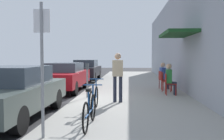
% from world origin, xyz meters
% --- Properties ---
extents(ground_plane, '(60.00, 60.00, 0.00)m').
position_xyz_m(ground_plane, '(0.00, 0.00, 0.00)').
color(ground_plane, '#2D2D30').
extents(sidewalk_slab, '(4.50, 32.00, 0.12)m').
position_xyz_m(sidewalk_slab, '(2.25, 2.00, 0.06)').
color(sidewalk_slab, '#9E9B93').
rests_on(sidewalk_slab, ground_plane).
extents(building_facade, '(1.40, 32.00, 5.20)m').
position_xyz_m(building_facade, '(4.64, 1.99, 2.60)').
color(building_facade, '#999EA8').
rests_on(building_facade, ground_plane).
extents(parked_car_0, '(1.80, 4.40, 1.43)m').
position_xyz_m(parked_car_0, '(-1.10, -2.26, 0.74)').
color(parked_car_0, '#47514C').
rests_on(parked_car_0, ground_plane).
extents(parked_car_1, '(1.80, 4.40, 1.40)m').
position_xyz_m(parked_car_1, '(-1.10, 3.18, 0.73)').
color(parked_car_1, maroon).
rests_on(parked_car_1, ground_plane).
extents(parked_car_2, '(1.80, 4.40, 1.48)m').
position_xyz_m(parked_car_2, '(-1.10, 9.24, 0.76)').
color(parked_car_2, black).
rests_on(parked_car_2, ground_plane).
extents(parking_meter, '(0.12, 0.10, 1.32)m').
position_xyz_m(parking_meter, '(0.45, 0.68, 0.89)').
color(parking_meter, slate).
rests_on(parking_meter, sidewalk_slab).
extents(street_sign, '(0.32, 0.06, 2.60)m').
position_xyz_m(street_sign, '(0.40, -4.15, 1.64)').
color(street_sign, gray).
rests_on(street_sign, sidewalk_slab).
extents(bicycle_0, '(0.46, 1.71, 0.90)m').
position_xyz_m(bicycle_0, '(1.18, -3.32, 0.48)').
color(bicycle_0, black).
rests_on(bicycle_0, sidewalk_slab).
extents(bicycle_1, '(0.46, 1.71, 0.90)m').
position_xyz_m(bicycle_1, '(1.05, -1.70, 0.48)').
color(bicycle_1, black).
rests_on(bicycle_1, sidewalk_slab).
extents(cafe_chair_0, '(0.46, 0.46, 0.87)m').
position_xyz_m(cafe_chair_0, '(3.70, 1.55, 0.62)').
color(cafe_chair_0, maroon).
rests_on(cafe_chair_0, sidewalk_slab).
extents(seated_patron_0, '(0.44, 0.37, 1.29)m').
position_xyz_m(seated_patron_0, '(3.76, 1.55, 0.82)').
color(seated_patron_0, '#232838').
rests_on(seated_patron_0, sidewalk_slab).
extents(cafe_chair_1, '(0.54, 0.54, 0.87)m').
position_xyz_m(cafe_chair_1, '(3.70, 2.56, 0.62)').
color(cafe_chair_1, maroon).
rests_on(cafe_chair_1, sidewalk_slab).
extents(cafe_chair_2, '(0.51, 0.51, 0.87)m').
position_xyz_m(cafe_chair_2, '(3.70, 3.41, 0.62)').
color(cafe_chair_2, maroon).
rests_on(cafe_chair_2, sidewalk_slab).
extents(seated_patron_2, '(0.47, 0.42, 1.29)m').
position_xyz_m(seated_patron_2, '(3.76, 3.42, 0.82)').
color(seated_patron_2, '#232838').
rests_on(seated_patron_2, sidewalk_slab).
extents(pedestrian_standing, '(0.36, 0.22, 1.70)m').
position_xyz_m(pedestrian_standing, '(1.67, -0.26, 1.12)').
color(pedestrian_standing, '#232838').
rests_on(pedestrian_standing, sidewalk_slab).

